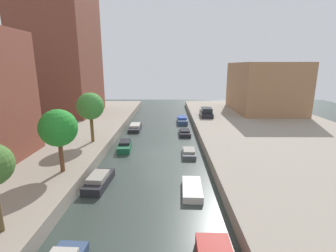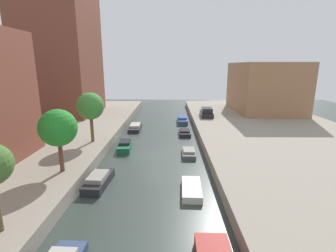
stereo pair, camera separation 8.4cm
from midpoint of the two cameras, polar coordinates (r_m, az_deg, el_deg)
The scene contains 15 objects.
ground_plane at distance 25.52m, azimuth -2.86°, elevation -6.49°, with size 84.00×84.00×0.00m, color #333D38.
quay_left at distance 30.22m, azimuth -32.67°, elevation -4.48°, with size 20.00×64.00×1.00m, color gray.
quay_right at distance 28.68m, azimuth 28.73°, elevation -4.87°, with size 20.00×64.00×1.00m, color gray.
apartment_tower_far at distance 44.77m, azimuth -23.46°, elevation 16.59°, with size 10.00×12.19×21.78m, color brown.
low_block_right at distance 46.97m, azimuth 21.38°, elevation 8.36°, with size 10.00×13.92×8.35m, color #9E704C.
street_tree_1 at distance 19.76m, azimuth -23.91°, elevation -0.46°, with size 2.75×2.75×4.77m.
street_tree_2 at distance 26.60m, azimuth -17.39°, elevation 4.33°, with size 2.77×2.77×5.18m.
parked_car at distance 39.63m, azimuth 8.94°, elevation 3.05°, with size 1.94×4.33×1.40m.
moored_boat_left_2 at distance 19.73m, azimuth -15.61°, elevation -12.03°, with size 1.65×3.75×0.96m.
moored_boat_left_3 at distance 27.11m, azimuth -9.86°, elevation -4.54°, with size 1.57×3.50×0.94m.
moored_boat_left_4 at distance 35.44m, azimuth -7.48°, elevation -0.25°, with size 1.65×4.59×0.76m.
moored_boat_right_2 at distance 18.29m, azimuth 5.60°, elevation -14.27°, with size 1.51×3.32×0.50m.
moored_boat_right_3 at distance 25.16m, azimuth 4.90°, elevation -6.13°, with size 1.41×3.09×0.68m.
moored_boat_right_4 at distance 32.45m, azimuth 3.96°, elevation -1.49°, with size 1.44×3.26×0.72m.
moored_boat_right_5 at distance 39.19m, azimuth 3.41°, elevation 1.36°, with size 1.53×4.27×1.01m.
Camera 2 is at (1.56, -23.90, 8.81)m, focal length 26.43 mm.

